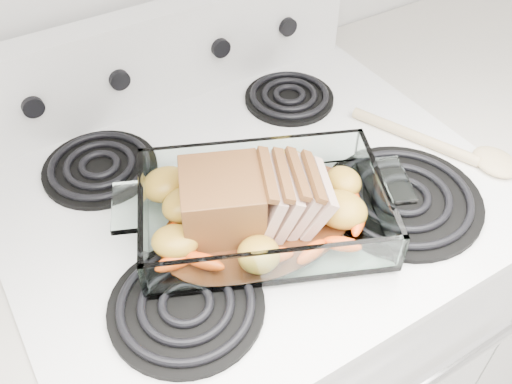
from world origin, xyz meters
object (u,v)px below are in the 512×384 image
counter_right (465,221)px  baking_dish (263,214)px  pork_roast (245,206)px  electric_range (249,333)px

counter_right → baking_dish: size_ratio=2.62×
counter_right → pork_roast: bearing=-172.9°
electric_range → counter_right: bearing=-0.1°
baking_dish → pork_roast: (-0.03, 0.00, 0.03)m
counter_right → electric_range: bearing=179.9°
electric_range → counter_right: 0.67m
electric_range → baking_dish: (-0.03, -0.09, 0.48)m
pork_roast → counter_right: bearing=16.4°
electric_range → baking_dish: bearing=-105.8°
baking_dish → pork_roast: pork_roast is taller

